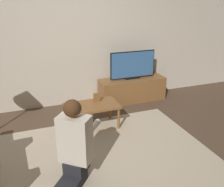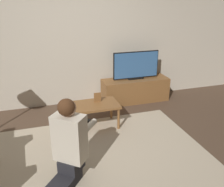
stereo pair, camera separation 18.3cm
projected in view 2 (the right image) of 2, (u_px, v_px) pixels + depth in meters
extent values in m
plane|color=brown|center=(95.00, 159.00, 3.17)|extent=(10.00, 10.00, 0.00)
cube|color=beige|center=(67.00, 35.00, 4.41)|extent=(10.00, 0.06, 2.60)
cube|color=#BCAD93|center=(95.00, 159.00, 3.17)|extent=(2.92, 2.11, 0.02)
cube|color=brown|center=(135.00, 90.00, 4.87)|extent=(1.29, 0.41, 0.45)
cube|color=black|center=(136.00, 78.00, 4.78)|extent=(0.30, 0.08, 0.04)
cube|color=black|center=(136.00, 65.00, 4.69)|extent=(0.89, 0.03, 0.51)
cube|color=#38669E|center=(136.00, 65.00, 4.68)|extent=(0.86, 0.04, 0.48)
cube|color=brown|center=(92.00, 105.00, 3.82)|extent=(0.82, 0.46, 0.04)
cylinder|color=brown|center=(70.00, 126.00, 3.62)|extent=(0.04, 0.04, 0.36)
cylinder|color=brown|center=(119.00, 119.00, 3.82)|extent=(0.04, 0.04, 0.36)
cylinder|color=brown|center=(67.00, 115.00, 3.95)|extent=(0.04, 0.04, 0.36)
cylinder|color=brown|center=(111.00, 109.00, 4.16)|extent=(0.04, 0.04, 0.36)
cube|color=#232328|center=(63.00, 184.00, 2.65)|extent=(0.48, 0.52, 0.11)
cube|color=#232328|center=(71.00, 164.00, 2.78)|extent=(0.32, 0.33, 0.14)
cube|color=beige|center=(70.00, 138.00, 2.66)|extent=(0.39, 0.37, 0.53)
sphere|color=tan|center=(67.00, 108.00, 2.53)|extent=(0.18, 0.18, 0.18)
sphere|color=#4C2D19|center=(66.00, 107.00, 2.50)|extent=(0.18, 0.18, 0.18)
cube|color=black|center=(86.00, 121.00, 2.97)|extent=(0.12, 0.11, 0.04)
cylinder|color=beige|center=(89.00, 127.00, 2.83)|extent=(0.24, 0.28, 0.07)
cylinder|color=beige|center=(73.00, 124.00, 2.90)|extent=(0.24, 0.28, 0.07)
cube|color=brown|center=(97.00, 97.00, 3.88)|extent=(0.11, 0.01, 0.15)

